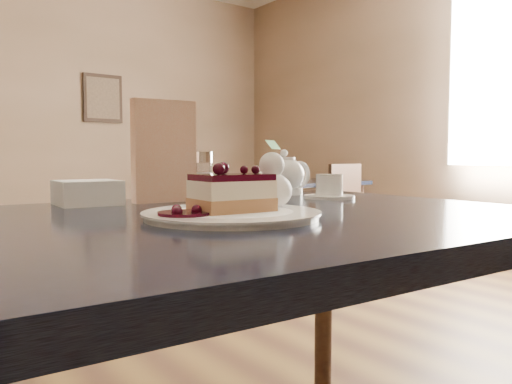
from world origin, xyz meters
TOP-DOWN VIEW (x-y plane):
  - main_table at (0.22, 0.01)m, footprint 1.35×0.94m
  - dessert_plate at (0.21, -0.04)m, footprint 0.30×0.30m
  - cheesecake_slice at (0.21, -0.04)m, footprint 0.14×0.10m
  - whipped_cream at (0.31, -0.04)m, footprint 0.08×0.08m
  - berry_sauce at (0.12, -0.04)m, footprint 0.09×0.09m
  - tea_set at (0.65, 0.30)m, footprint 0.18×0.30m
  - menu_card at (0.26, 0.32)m, footprint 0.15×0.04m
  - sugar_shaker at (0.37, 0.34)m, footprint 0.07×0.07m
  - napkin_stack at (0.10, 0.36)m, footprint 0.14×0.14m
  - bg_table_far_right at (2.98, 2.73)m, footprint 0.96×1.70m

SIDE VIEW (x-z plane):
  - bg_table_far_right at x=2.98m, z-range -0.50..0.63m
  - main_table at x=0.22m, z-range 0.32..1.14m
  - dessert_plate at x=0.21m, z-range 0.81..0.83m
  - berry_sauce at x=0.12m, z-range 0.83..0.83m
  - napkin_stack at x=0.10m, z-range 0.81..0.87m
  - cheesecake_slice at x=0.21m, z-range 0.83..0.89m
  - whipped_cream at x=0.31m, z-range 0.83..0.89m
  - tea_set at x=0.65m, z-range 0.80..0.92m
  - sugar_shaker at x=0.37m, z-range 0.82..0.94m
  - menu_card at x=0.26m, z-range 0.81..1.05m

